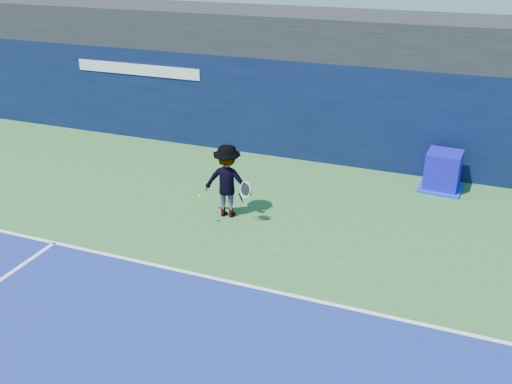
% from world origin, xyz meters
% --- Properties ---
extents(baseline, '(24.00, 0.10, 0.01)m').
position_xyz_m(baseline, '(0.00, 3.00, 0.01)').
color(baseline, white).
rests_on(baseline, ground).
extents(stadium_band, '(36.00, 3.00, 1.20)m').
position_xyz_m(stadium_band, '(0.00, 11.50, 3.60)').
color(stadium_band, black).
rests_on(stadium_band, back_wall_assembly).
extents(back_wall_assembly, '(36.00, 1.03, 3.00)m').
position_xyz_m(back_wall_assembly, '(-0.00, 10.50, 1.50)').
color(back_wall_assembly, '#091335').
rests_on(back_wall_assembly, ground).
extents(equipment_cart, '(1.17, 1.17, 1.05)m').
position_xyz_m(equipment_cart, '(2.81, 9.31, 0.48)').
color(equipment_cart, '#130DB7').
rests_on(equipment_cart, ground).
extents(tennis_player, '(1.38, 0.82, 1.82)m').
position_xyz_m(tennis_player, '(-1.94, 5.74, 0.91)').
color(tennis_player, white).
rests_on(tennis_player, ground).
extents(tennis_ball, '(0.08, 0.08, 0.08)m').
position_xyz_m(tennis_ball, '(-2.29, 4.95, 0.80)').
color(tennis_ball, '#D2DC18').
rests_on(tennis_ball, ground).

